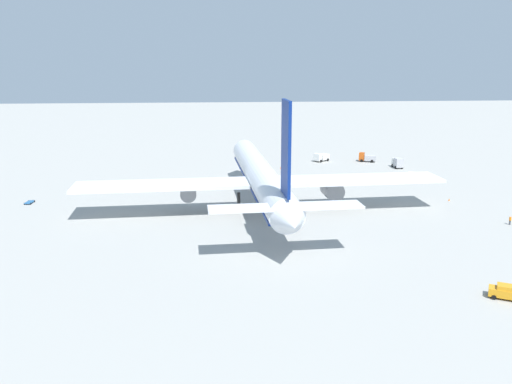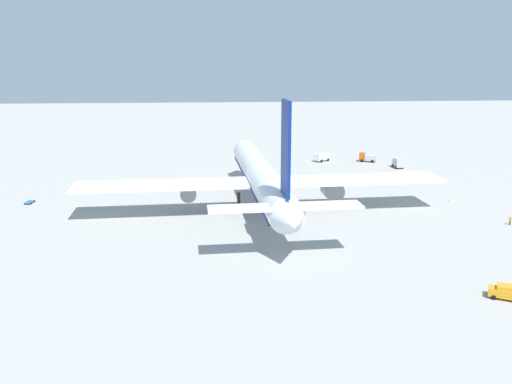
{
  "view_description": "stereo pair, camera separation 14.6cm",
  "coord_description": "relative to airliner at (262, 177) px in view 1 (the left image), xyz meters",
  "views": [
    {
      "loc": [
        -109.85,
        10.2,
        31.29
      ],
      "look_at": [
        -4.36,
        1.27,
        4.62
      ],
      "focal_mm": 36.66,
      "sensor_mm": 36.0,
      "label": 1
    },
    {
      "loc": [
        -109.86,
        10.05,
        31.29
      ],
      "look_at": [
        -4.36,
        1.27,
        4.62
      ],
      "focal_mm": 36.66,
      "sensor_mm": 36.0,
      "label": 2
    }
  ],
  "objects": [
    {
      "name": "ground_plane",
      "position": [
        1.49,
        0.26,
        -7.15
      ],
      "size": [
        600.0,
        600.0,
        0.0
      ],
      "primitive_type": "plane",
      "color": "#9E9E99"
    },
    {
      "name": "service_truck_3",
      "position": [
        51.87,
        -38.53,
        -5.77
      ],
      "size": [
        4.02,
        5.53,
        2.85
      ],
      "color": "#BF4C14",
      "rests_on": "ground"
    },
    {
      "name": "traffic_cone_0",
      "position": [
        43.42,
        -9.78,
        -6.88
      ],
      "size": [
        0.36,
        0.36,
        0.55
      ],
      "primitive_type": "cone",
      "color": "orange",
      "rests_on": "ground"
    },
    {
      "name": "baggage_cart_0",
      "position": [
        29.61,
        -44.93,
        -6.42
      ],
      "size": [
        2.47,
        3.28,
        1.33
      ],
      "color": "#595B60",
      "rests_on": "ground"
    },
    {
      "name": "airliner",
      "position": [
        0.0,
        0.0,
        0.0
      ],
      "size": [
        74.02,
        78.0,
        25.49
      ],
      "color": "silver",
      "rests_on": "ground"
    },
    {
      "name": "baggage_cart_1",
      "position": [
        9.32,
        51.91,
        -6.89
      ],
      "size": [
        3.48,
        1.76,
        0.4
      ],
      "color": "#26598C",
      "rests_on": "ground"
    },
    {
      "name": "service_van",
      "position": [
        -46.48,
        -28.72,
        -6.12
      ],
      "size": [
        3.73,
        4.7,
        1.97
      ],
      "color": "orange",
      "rests_on": "ground"
    },
    {
      "name": "ground_worker_1",
      "position": [
        -15.02,
        -47.5,
        -6.24
      ],
      "size": [
        0.47,
        0.47,
        1.79
      ],
      "color": "#3F3F47",
      "rests_on": "ground"
    },
    {
      "name": "service_truck_4",
      "position": [
        53.89,
        -24.24,
        -5.78
      ],
      "size": [
        5.16,
        5.67,
        2.69
      ],
      "color": "white",
      "rests_on": "ground"
    },
    {
      "name": "traffic_cone_2",
      "position": [
        24.27,
        -42.95,
        -6.88
      ],
      "size": [
        0.36,
        0.36,
        0.55
      ],
      "primitive_type": "cone",
      "color": "orange",
      "rests_on": "ground"
    },
    {
      "name": "traffic_cone_1",
      "position": [
        3.56,
        -43.68,
        -6.88
      ],
      "size": [
        0.36,
        0.36,
        0.55
      ],
      "primitive_type": "cone",
      "color": "orange",
      "rests_on": "ground"
    },
    {
      "name": "service_truck_2",
      "position": [
        41.5,
        -44.9,
        -5.51
      ],
      "size": [
        4.63,
        2.38,
        3.02
      ],
      "color": "white",
      "rests_on": "ground"
    }
  ]
}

